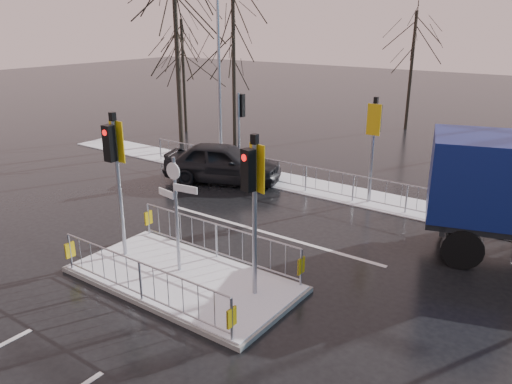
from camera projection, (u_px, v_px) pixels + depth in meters
The scene contains 12 objects.
ground at pixel (183, 281), 12.88m from camera, with size 120.00×120.00×0.00m, color black.
snow_verge at pixel (335, 192), 19.49m from camera, with size 30.00×2.00×0.04m, color white.
lane_markings at pixel (174, 286), 12.62m from camera, with size 8.00×11.38×0.01m.
traffic_island at pixel (182, 267), 12.76m from camera, with size 6.00×3.04×4.15m.
far_kerb_fixtures at pixel (338, 172), 18.61m from camera, with size 18.00×0.65×3.83m.
car_far_lane at pixel (223, 163), 20.53m from camera, with size 1.94×4.83×1.64m, color black.
flatbed_truck at pixel (512, 195), 13.71m from camera, with size 7.83×4.70×3.42m.
tree_near_a at pixel (176, 26), 25.11m from camera, with size 4.75×4.75×8.97m.
tree_near_b at pixel (234, 46), 25.20m from camera, with size 4.00×4.00×7.55m.
tree_near_c at pixel (183, 54), 28.65m from camera, with size 3.50×3.50×6.61m.
tree_far_a at pixel (413, 48), 29.32m from camera, with size 3.75×3.75×7.08m.
street_lamp_left at pixel (220, 65), 22.25m from camera, with size 1.25×0.18×8.20m.
Camera 1 is at (8.17, -8.19, 6.38)m, focal length 35.00 mm.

